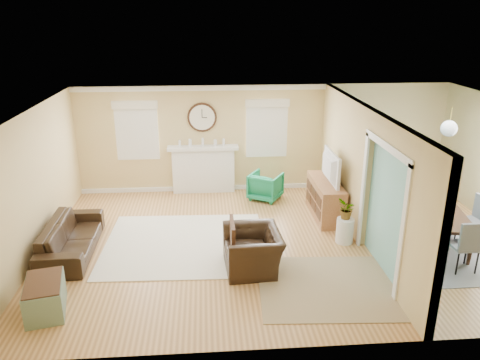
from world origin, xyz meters
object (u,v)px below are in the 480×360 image
eames_chair (253,250)px  dining_table (433,226)px  sofa (71,237)px  credenza (325,199)px  green_chair (266,186)px

eames_chair → dining_table: size_ratio=0.56×
sofa → dining_table: bearing=-91.8°
sofa → credenza: bearing=-77.0°
green_chair → dining_table: (2.92, -2.47, 0.01)m
eames_chair → green_chair: bearing=165.7°
eames_chair → green_chair: size_ratio=1.52×
green_chair → credenza: 1.60m
sofa → credenza: size_ratio=1.36×
green_chair → dining_table: 3.82m
sofa → dining_table: 6.82m
green_chair → sofa: bearing=62.1°
credenza → green_chair: bearing=136.3°
eames_chair → sofa: bearing=-107.4°
eames_chair → credenza: 2.75m
eames_chair → dining_table: bearing=98.4°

